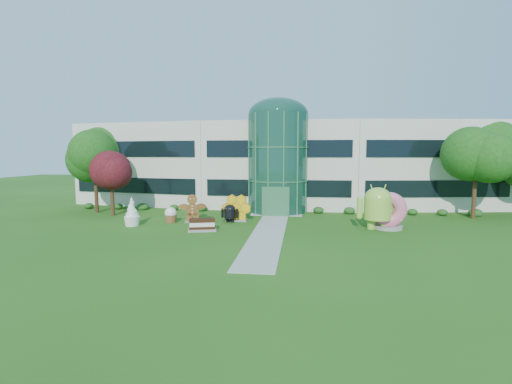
% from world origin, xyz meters
% --- Properties ---
extents(ground, '(140.00, 140.00, 0.00)m').
position_xyz_m(ground, '(0.00, 0.00, 0.00)').
color(ground, '#215114').
rests_on(ground, ground).
extents(building, '(46.00, 15.00, 9.30)m').
position_xyz_m(building, '(0.00, 18.00, 4.65)').
color(building, beige).
rests_on(building, ground).
extents(atrium, '(6.00, 6.00, 9.80)m').
position_xyz_m(atrium, '(0.00, 12.00, 4.90)').
color(atrium, '#194738').
rests_on(atrium, ground).
extents(walkway, '(2.40, 20.00, 0.04)m').
position_xyz_m(walkway, '(0.00, 2.00, 0.02)').
color(walkway, '#9E9E93').
rests_on(walkway, ground).
extents(tree_red, '(4.00, 4.00, 6.00)m').
position_xyz_m(tree_red, '(-15.50, 7.50, 3.00)').
color(tree_red, '#3F0C14').
rests_on(tree_red, ground).
extents(trees_backdrop, '(52.00, 8.00, 8.40)m').
position_xyz_m(trees_backdrop, '(0.00, 13.00, 4.20)').
color(trees_backdrop, '#1D4210').
rests_on(trees_backdrop, ground).
extents(android_green, '(3.71, 2.76, 3.87)m').
position_xyz_m(android_green, '(8.35, 4.08, 1.94)').
color(android_green, '#93C73F').
rests_on(android_green, ground).
extents(android_black, '(1.66, 1.18, 1.81)m').
position_xyz_m(android_black, '(-3.70, 5.45, 0.90)').
color(android_black, black).
rests_on(android_black, ground).
extents(donut, '(2.90, 1.48, 2.96)m').
position_xyz_m(donut, '(9.22, 4.32, 1.48)').
color(donut, '#D55176').
rests_on(donut, ground).
extents(gingerbread, '(2.80, 1.75, 2.42)m').
position_xyz_m(gingerbread, '(-6.96, 5.23, 1.21)').
color(gingerbread, brown).
rests_on(gingerbread, ground).
extents(ice_cream_sandwich, '(2.33, 1.58, 0.95)m').
position_xyz_m(ice_cream_sandwich, '(-5.11, 1.63, 0.47)').
color(ice_cream_sandwich, black).
rests_on(ice_cream_sandwich, ground).
extents(honeycomb, '(2.71, 1.01, 2.11)m').
position_xyz_m(honeycomb, '(-3.23, 6.07, 1.06)').
color(honeycomb, gold).
rests_on(honeycomb, ground).
extents(froyo, '(1.66, 1.66, 2.33)m').
position_xyz_m(froyo, '(-11.39, 2.96, 1.17)').
color(froyo, white).
rests_on(froyo, ground).
extents(cupcake, '(1.41, 1.41, 1.33)m').
position_xyz_m(cupcake, '(-8.73, 4.72, 0.66)').
color(cupcake, white).
rests_on(cupcake, ground).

